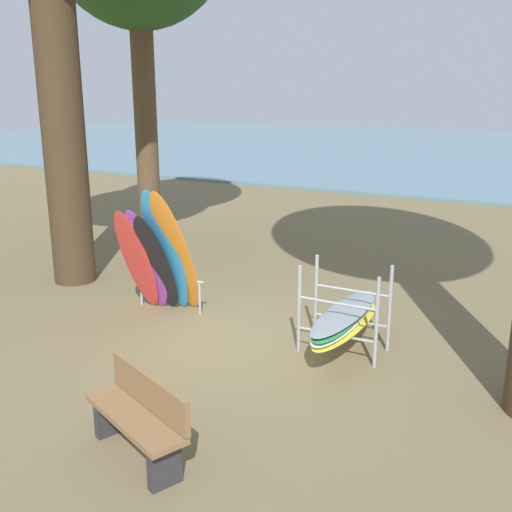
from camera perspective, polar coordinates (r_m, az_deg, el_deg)
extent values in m
plane|color=brown|center=(8.80, -1.75, -8.16)|extent=(80.00, 80.00, 0.00)
cube|color=slate|center=(38.45, 22.40, 9.20)|extent=(80.00, 36.00, 0.10)
cylinder|color=#42301E|center=(11.50, -18.16, 13.72)|extent=(0.77, 0.77, 6.64)
cylinder|color=brown|center=(14.27, -10.53, 13.03)|extent=(0.52, 0.52, 5.95)
ellipsoid|color=red|center=(9.77, -11.32, -0.43)|extent=(0.54, 0.83, 1.79)
ellipsoid|color=purple|center=(9.68, -10.43, -0.45)|extent=(0.61, 0.90, 1.82)
ellipsoid|color=black|center=(9.62, -9.51, -0.76)|extent=(0.58, 0.92, 1.74)
ellipsoid|color=#2D8ED1|center=(9.48, -8.64, 0.34)|extent=(0.61, 1.05, 2.15)
ellipsoid|color=orange|center=(9.41, -7.69, 0.25)|extent=(0.59, 1.13, 2.15)
cylinder|color=#9EA0A5|center=(10.33, -10.92, -3.15)|extent=(0.04, 0.04, 0.55)
cylinder|color=#9EA0A5|center=(9.77, -5.41, -4.03)|extent=(0.04, 0.04, 0.55)
cylinder|color=#9EA0A5|center=(9.95, -8.30, -2.09)|extent=(1.28, 0.16, 0.04)
cylinder|color=#9EA0A5|center=(8.29, 4.15, -5.07)|extent=(0.05, 0.05, 1.25)
cylinder|color=#9EA0A5|center=(7.94, 11.45, -6.31)|extent=(0.05, 0.05, 1.25)
cylinder|color=#9EA0A5|center=(8.81, 5.76, -3.85)|extent=(0.05, 0.05, 1.25)
cylinder|color=#9EA0A5|center=(8.48, 12.66, -4.94)|extent=(0.05, 0.05, 1.25)
cylinder|color=#9EA0A5|center=(8.20, 7.65, -7.48)|extent=(1.10, 0.04, 0.04)
cylinder|color=#9EA0A5|center=(8.03, 7.77, -4.52)|extent=(1.10, 0.04, 0.04)
cylinder|color=#9EA0A5|center=(8.72, 9.06, -6.09)|extent=(1.10, 0.04, 0.04)
cylinder|color=#9EA0A5|center=(8.57, 9.19, -3.29)|extent=(1.10, 0.04, 0.04)
ellipsoid|color=yellow|center=(8.43, 8.58, -6.49)|extent=(0.53, 2.11, 0.06)
ellipsoid|color=white|center=(8.43, 8.24, -6.05)|extent=(0.57, 2.11, 0.06)
ellipsoid|color=#339E56|center=(8.41, 8.20, -5.66)|extent=(0.62, 2.13, 0.06)
ellipsoid|color=gray|center=(8.37, 8.51, -5.33)|extent=(0.54, 2.11, 0.06)
cube|color=#2D2D33|center=(6.72, -13.79, -14.62)|extent=(0.21, 0.33, 0.42)
cube|color=#2D2D33|center=(5.87, -8.73, -19.19)|extent=(0.21, 0.33, 0.42)
cube|color=olive|center=(6.16, -11.59, -14.88)|extent=(1.45, 0.91, 0.06)
cube|color=olive|center=(6.13, -10.18, -12.63)|extent=(1.32, 0.59, 0.36)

